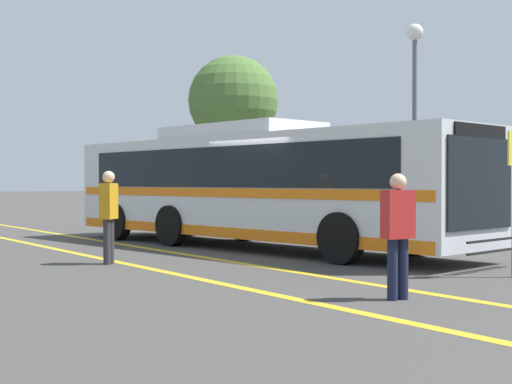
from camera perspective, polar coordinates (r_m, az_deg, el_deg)
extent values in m
plane|color=#423F3D|center=(16.15, 2.28, -4.79)|extent=(220.00, 220.00, 0.00)
cube|color=gold|center=(15.94, -6.42, -4.86)|extent=(31.72, 0.20, 0.01)
cube|color=gold|center=(15.12, -12.46, -5.18)|extent=(31.72, 0.20, 0.01)
cube|color=#99999E|center=(20.53, 11.57, -3.41)|extent=(39.72, 0.36, 0.15)
cube|color=silver|center=(17.06, 0.00, 0.49)|extent=(11.94, 3.96, 2.32)
cube|color=black|center=(17.06, 0.00, 1.95)|extent=(10.32, 3.79, 0.92)
cube|color=orange|center=(17.06, 0.00, -0.01)|extent=(11.72, 3.97, 0.20)
cube|color=orange|center=(17.09, 0.00, -3.00)|extent=(11.71, 3.96, 0.24)
cube|color=black|center=(13.40, 17.53, 0.66)|extent=(0.32, 2.19, 1.66)
cube|color=black|center=(13.44, 17.55, 4.69)|extent=(0.26, 1.74, 0.24)
cube|color=silver|center=(17.53, -1.32, 4.82)|extent=(4.32, 2.50, 0.32)
cube|color=black|center=(13.31, 18.57, -3.65)|extent=(0.28, 1.87, 0.04)
cube|color=black|center=(13.33, 18.57, -4.50)|extent=(0.28, 1.87, 0.04)
cylinder|color=black|center=(15.65, 12.45, -3.15)|extent=(1.03, 0.40, 1.00)
cylinder|color=black|center=(13.73, 6.80, -3.69)|extent=(1.03, 0.40, 1.00)
cylinder|color=black|center=(19.19, -1.00, -2.41)|extent=(1.03, 0.40, 1.00)
cylinder|color=black|center=(17.67, -6.77, -2.69)|extent=(1.03, 0.40, 1.00)
cylinder|color=black|center=(21.07, -5.52, -2.13)|extent=(1.03, 0.40, 1.00)
cylinder|color=black|center=(19.69, -11.05, -2.34)|extent=(1.03, 0.40, 1.00)
cube|color=silver|center=(27.14, -6.02, -1.24)|extent=(4.82, 1.85, 0.63)
cube|color=black|center=(27.23, -6.15, -0.04)|extent=(2.04, 1.58, 0.50)
cylinder|color=black|center=(26.30, -2.86, -1.98)|extent=(0.60, 0.21, 0.60)
cylinder|color=black|center=(25.45, -6.04, -2.08)|extent=(0.60, 0.21, 0.60)
cylinder|color=black|center=(28.86, -6.01, -1.74)|extent=(0.60, 0.21, 0.60)
cylinder|color=black|center=(28.08, -8.99, -1.82)|extent=(0.60, 0.21, 0.60)
cube|color=#335B33|center=(22.13, 2.22, -1.64)|extent=(4.52, 2.22, 0.67)
cube|color=black|center=(22.02, 2.38, -0.20)|extent=(1.97, 1.79, 0.45)
cylinder|color=black|center=(22.83, -1.54, -2.40)|extent=(0.61, 0.25, 0.60)
cylinder|color=black|center=(23.77, 2.19, -2.28)|extent=(0.61, 0.25, 0.60)
cylinder|color=black|center=(20.52, 2.27, -2.76)|extent=(0.61, 0.25, 0.60)
cylinder|color=black|center=(21.57, 6.21, -2.59)|extent=(0.61, 0.25, 0.60)
cylinder|color=#191E38|center=(9.68, 10.86, -6.11)|extent=(0.14, 0.14, 0.82)
cylinder|color=#191E38|center=(9.77, 11.68, -6.05)|extent=(0.14, 0.14, 0.82)
cube|color=red|center=(9.66, 11.29, -1.77)|extent=(0.30, 0.46, 0.65)
sphere|color=beige|center=(9.65, 11.29, 0.81)|extent=(0.22, 0.22, 0.22)
cylinder|color=#2D2D33|center=(13.88, -11.83, -3.93)|extent=(0.14, 0.14, 0.87)
cylinder|color=#2D2D33|center=(14.03, -11.56, -3.87)|extent=(0.14, 0.14, 0.87)
cube|color=orange|center=(13.91, -11.71, -0.72)|extent=(0.45, 0.46, 0.69)
sphere|color=beige|center=(13.91, -11.71, 1.18)|extent=(0.23, 0.23, 0.23)
cylinder|color=#59595E|center=(21.69, 12.57, 4.25)|extent=(0.14, 0.14, 5.77)
sphere|color=silver|center=(22.10, 12.59, 12.38)|extent=(0.49, 0.49, 0.49)
cylinder|color=#513823|center=(31.29, -1.83, 1.27)|extent=(0.28, 0.28, 3.68)
sphere|color=#4C7033|center=(31.49, -1.83, 7.32)|extent=(3.94, 3.94, 3.94)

